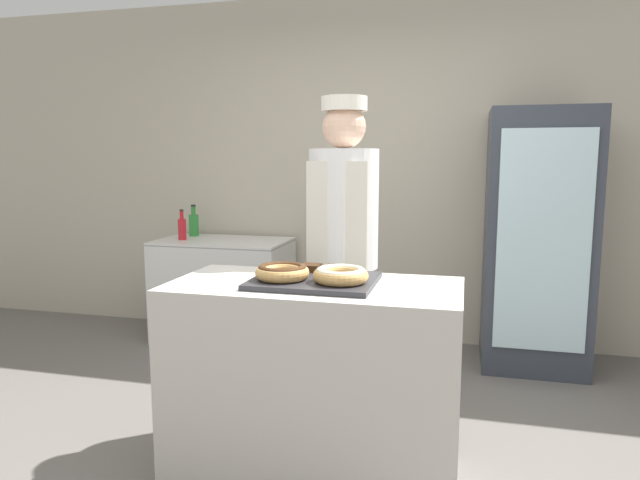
{
  "coord_description": "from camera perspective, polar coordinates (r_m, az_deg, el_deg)",
  "views": [
    {
      "loc": [
        0.63,
        -2.37,
        1.44
      ],
      "look_at": [
        0.0,
        0.1,
        1.08
      ],
      "focal_mm": 32.0,
      "sensor_mm": 36.0,
      "label": 1
    }
  ],
  "objects": [
    {
      "name": "donut_light_glaze",
      "position": [
        2.42,
        2.08,
        -3.45
      ],
      "size": [
        0.24,
        0.24,
        0.06
      ],
      "color": "tan",
      "rests_on": "serving_tray"
    },
    {
      "name": "wall_back",
      "position": [
        4.55,
        6.41,
        6.89
      ],
      "size": [
        8.0,
        0.06,
        2.7
      ],
      "color": "#BCB29E",
      "rests_on": "ground_plane"
    },
    {
      "name": "serving_tray",
      "position": [
        2.51,
        -0.57,
        -4.11
      ],
      "size": [
        0.54,
        0.44,
        0.02
      ],
      "color": "#2D2D33",
      "rests_on": "display_counter"
    },
    {
      "name": "display_counter",
      "position": [
        2.65,
        -0.55,
        -13.92
      ],
      "size": [
        1.28,
        0.62,
        0.9
      ],
      "color": "beige",
      "rests_on": "ground_plane"
    },
    {
      "name": "beverage_fridge",
      "position": [
        4.19,
        20.89,
        -0.03
      ],
      "size": [
        0.69,
        0.64,
        1.78
      ],
      "color": "#333842",
      "rests_on": "ground_plane"
    },
    {
      "name": "chest_freezer",
      "position": [
        4.64,
        -9.6,
        -4.88
      ],
      "size": [
        1.03,
        0.61,
        0.81
      ],
      "color": "silver",
      "rests_on": "ground_plane"
    },
    {
      "name": "bottle_red",
      "position": [
        4.64,
        -13.63,
        1.17
      ],
      "size": [
        0.06,
        0.06,
        0.24
      ],
      "color": "red",
      "rests_on": "chest_freezer"
    },
    {
      "name": "brownie_back_right",
      "position": [
        2.64,
        1.49,
        -2.89
      ],
      "size": [
        0.09,
        0.09,
        0.03
      ],
      "color": "#382111",
      "rests_on": "serving_tray"
    },
    {
      "name": "baker_person",
      "position": [
        3.11,
        2.33,
        -1.21
      ],
      "size": [
        0.37,
        0.37,
        1.77
      ],
      "color": "#4C4C51",
      "rests_on": "ground_plane"
    },
    {
      "name": "donut_chocolate_glaze",
      "position": [
        2.49,
        -3.8,
        -3.15
      ],
      "size": [
        0.24,
        0.24,
        0.06
      ],
      "color": "tan",
      "rests_on": "serving_tray"
    },
    {
      "name": "bottle_green",
      "position": [
        4.84,
        -12.51,
        1.58
      ],
      "size": [
        0.08,
        0.08,
        0.26
      ],
      "color": "#2D8C38",
      "rests_on": "chest_freezer"
    },
    {
      "name": "brownie_back_left",
      "position": [
        2.67,
        -0.89,
        -2.78
      ],
      "size": [
        0.09,
        0.09,
        0.03
      ],
      "color": "#382111",
      "rests_on": "serving_tray"
    },
    {
      "name": "ground_plane",
      "position": [
        2.85,
        -0.54,
        -22.33
      ],
      "size": [
        14.0,
        14.0,
        0.0
      ],
      "primitive_type": "plane",
      "color": "#66605B"
    }
  ]
}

